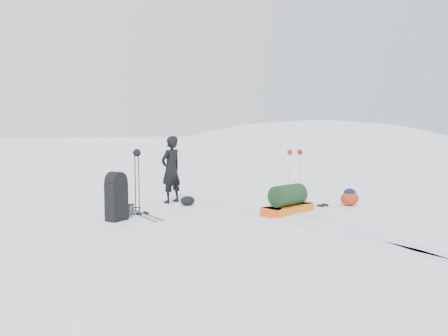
{
  "coord_description": "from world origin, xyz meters",
  "views": [
    {
      "loc": [
        -5.41,
        -8.08,
        1.8
      ],
      "look_at": [
        -0.27,
        0.2,
        0.95
      ],
      "focal_mm": 35.0,
      "sensor_mm": 36.0,
      "label": 1
    }
  ],
  "objects_px": {
    "skier": "(171,169)",
    "expedition_rucksack": "(117,197)",
    "pulk_sled": "(288,202)",
    "ski_poles_black": "(137,160)"
  },
  "relations": [
    {
      "from": "expedition_rucksack",
      "to": "ski_poles_black",
      "type": "bearing_deg",
      "value": 16.46
    },
    {
      "from": "pulk_sled",
      "to": "expedition_rucksack",
      "type": "relative_size",
      "value": 1.69
    },
    {
      "from": "pulk_sled",
      "to": "ski_poles_black",
      "type": "height_order",
      "value": "ski_poles_black"
    },
    {
      "from": "skier",
      "to": "pulk_sled",
      "type": "xyz_separation_m",
      "value": [
        1.62,
        -2.52,
        -0.59
      ]
    },
    {
      "from": "skier",
      "to": "expedition_rucksack",
      "type": "bearing_deg",
      "value": 16.46
    },
    {
      "from": "skier",
      "to": "pulk_sled",
      "type": "relative_size",
      "value": 1.0
    },
    {
      "from": "pulk_sled",
      "to": "expedition_rucksack",
      "type": "distance_m",
      "value": 3.62
    },
    {
      "from": "skier",
      "to": "ski_poles_black",
      "type": "xyz_separation_m",
      "value": [
        -1.16,
        -0.76,
        0.31
      ]
    },
    {
      "from": "skier",
      "to": "ski_poles_black",
      "type": "distance_m",
      "value": 1.42
    },
    {
      "from": "pulk_sled",
      "to": "expedition_rucksack",
      "type": "xyz_separation_m",
      "value": [
        -3.41,
        1.2,
        0.22
      ]
    }
  ]
}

